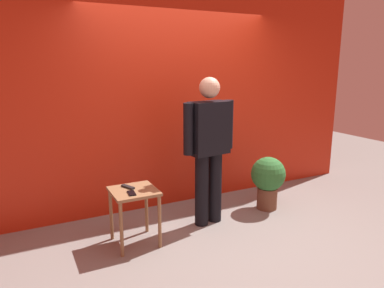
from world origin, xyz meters
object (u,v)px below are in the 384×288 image
tv_remote (128,187)px  potted_plant (268,178)px  standing_person (209,144)px  cell_phone (132,193)px  side_table (134,200)px

tv_remote → potted_plant: bearing=-22.8°
standing_person → potted_plant: 1.05m
cell_phone → potted_plant: bearing=12.9°
side_table → tv_remote: 0.15m
side_table → cell_phone: (-0.05, -0.09, 0.11)m
cell_phone → tv_remote: bearing=90.8°
tv_remote → potted_plant: 1.87m
potted_plant → standing_person: bearing=-178.7°
cell_phone → potted_plant: 1.90m
tv_remote → potted_plant: potted_plant is taller
potted_plant → tv_remote: bearing=-178.9°
standing_person → cell_phone: 1.07m
side_table → tv_remote: bearing=112.4°
potted_plant → side_table: bearing=-176.2°
side_table → potted_plant: bearing=3.8°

